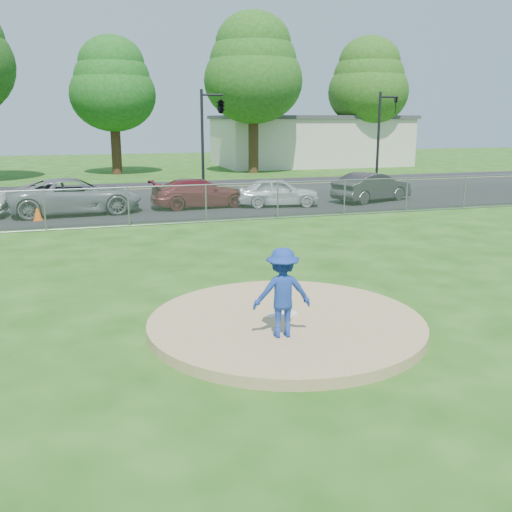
{
  "coord_description": "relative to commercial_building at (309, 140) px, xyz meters",
  "views": [
    {
      "loc": [
        -3.66,
        -9.92,
        4.0
      ],
      "look_at": [
        0.0,
        2.0,
        1.0
      ],
      "focal_mm": 40.0,
      "sensor_mm": 36.0,
      "label": 1
    }
  ],
  "objects": [
    {
      "name": "traffic_signal_center",
      "position": [
        -12.03,
        -16.0,
        2.45
      ],
      "size": [
        1.42,
        2.48,
        5.6
      ],
      "color": "black",
      "rests_on": "ground"
    },
    {
      "name": "tree_right",
      "position": [
        -7.0,
        -6.0,
        5.49
      ],
      "size": [
        7.28,
        7.28,
        11.63
      ],
      "color": "#342313",
      "rests_on": "ground"
    },
    {
      "name": "pitching_rubber",
      "position": [
        -16.0,
        -37.8,
        -1.94
      ],
      "size": [
        0.6,
        0.15,
        0.04
      ],
      "primitive_type": "cube",
      "color": "white",
      "rests_on": "pitchers_mound"
    },
    {
      "name": "parked_car_darkred",
      "position": [
        -14.43,
        -22.01,
        -1.49
      ],
      "size": [
        4.66,
        2.19,
        1.32
      ],
      "primitive_type": "imported",
      "rotation": [
        0.0,
        0.0,
        1.65
      ],
      "color": "maroon",
      "rests_on": "parking_lot"
    },
    {
      "name": "tree_far_right",
      "position": [
        4.0,
        -3.0,
        4.9
      ],
      "size": [
        6.72,
        6.72,
        10.74
      ],
      "color": "#341E13",
      "rests_on": "ground"
    },
    {
      "name": "parked_car_charcoal",
      "position": [
        -5.84,
        -22.54,
        -1.44
      ],
      "size": [
        4.56,
        2.87,
        1.42
      ],
      "primitive_type": "imported",
      "rotation": [
        0.0,
        0.0,
        1.91
      ],
      "color": "#262629",
      "rests_on": "parking_lot"
    },
    {
      "name": "parked_car_pearl",
      "position": [
        -10.85,
        -22.71,
        -1.49
      ],
      "size": [
        4.06,
        2.19,
        1.31
      ],
      "primitive_type": "imported",
      "rotation": [
        0.0,
        0.0,
        1.4
      ],
      "color": "silver",
      "rests_on": "parking_lot"
    },
    {
      "name": "pitcher",
      "position": [
        -16.38,
        -38.82,
        -1.15
      ],
      "size": [
        1.11,
        0.72,
        1.62
      ],
      "primitive_type": "imported",
      "rotation": [
        0.0,
        0.0,
        3.03
      ],
      "color": "#1B3895",
      "rests_on": "pitchers_mound"
    },
    {
      "name": "pitchers_mound",
      "position": [
        -16.0,
        -38.0,
        -2.06
      ],
      "size": [
        5.4,
        5.4,
        0.2
      ],
      "primitive_type": "cylinder",
      "color": "tan",
      "rests_on": "ground"
    },
    {
      "name": "commercial_building",
      "position": [
        0.0,
        0.0,
        0.0
      ],
      "size": [
        16.4,
        9.4,
        4.3
      ],
      "color": "beige",
      "rests_on": "ground"
    },
    {
      "name": "traffic_cone",
      "position": [
        -21.42,
        -23.59,
        -1.81
      ],
      "size": [
        0.35,
        0.35,
        0.68
      ],
      "primitive_type": "cone",
      "color": "#FF5D0D",
      "rests_on": "parking_lot"
    },
    {
      "name": "parked_car_gray",
      "position": [
        -19.91,
        -22.24,
        -1.38
      ],
      "size": [
        5.69,
        2.96,
        1.53
      ],
      "primitive_type": "imported",
      "rotation": [
        0.0,
        0.0,
        1.65
      ],
      "color": "gray",
      "rests_on": "parking_lot"
    },
    {
      "name": "traffic_signal_right",
      "position": [
        -1.76,
        -16.0,
        1.2
      ],
      "size": [
        1.28,
        0.2,
        5.6
      ],
      "color": "black",
      "rests_on": "ground"
    },
    {
      "name": "street",
      "position": [
        -16.0,
        -14.0,
        -2.16
      ],
      "size": [
        60.0,
        7.0,
        0.01
      ],
      "primitive_type": "cube",
      "color": "black",
      "rests_on": "ground"
    },
    {
      "name": "ground",
      "position": [
        -16.0,
        -28.0,
        -2.16
      ],
      "size": [
        120.0,
        120.0,
        0.0
      ],
      "primitive_type": "plane",
      "color": "#1C4A10",
      "rests_on": "ground"
    },
    {
      "name": "chain_link_fence",
      "position": [
        -16.0,
        -26.0,
        -1.41
      ],
      "size": [
        40.0,
        0.06,
        1.5
      ],
      "primitive_type": "cube",
      "color": "gray",
      "rests_on": "ground"
    },
    {
      "name": "parking_lot",
      "position": [
        -16.0,
        -21.5,
        -2.15
      ],
      "size": [
        50.0,
        8.0,
        0.01
      ],
      "primitive_type": "cube",
      "color": "black",
      "rests_on": "ground"
    },
    {
      "name": "tree_center",
      "position": [
        -17.0,
        -4.0,
        4.31
      ],
      "size": [
        6.16,
        6.16,
        9.84
      ],
      "color": "#361F13",
      "rests_on": "ground"
    }
  ]
}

